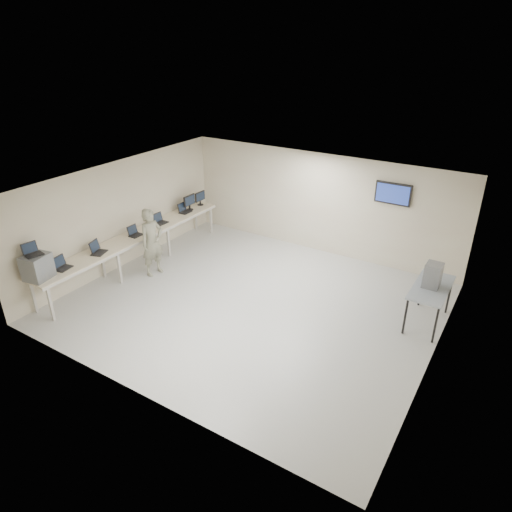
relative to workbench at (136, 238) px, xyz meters
The scene contains 14 objects.
room 3.67m from the workbench, ahead, with size 8.01×7.01×2.81m.
workbench is the anchor object (origin of this frame).
equipment_box 2.77m from the workbench, 91.31° to the right, with size 0.46×0.53×0.55m, color slate.
laptop_on_box 2.84m from the workbench, 92.40° to the right, with size 0.34×0.38×0.27m.
laptop_0 2.20m from the workbench, 91.37° to the right, with size 0.34×0.39×0.28m.
laptop_1 1.24m from the workbench, 90.51° to the right, with size 0.41×0.44×0.29m.
laptop_2 0.14m from the workbench, behind, with size 0.28×0.34×0.26m.
laptop_3 1.00m from the workbench, 93.12° to the left, with size 0.30×0.36×0.28m.
laptop_4 2.01m from the workbench, 90.94° to the left, with size 0.29×0.35×0.27m.
monitor_near 2.27m from the workbench, 90.29° to the left, with size 0.20×0.45×0.45m.
monitor_far 2.77m from the workbench, 90.23° to the left, with size 0.19×0.42×0.42m.
soldier 0.66m from the workbench, ahead, with size 0.65×0.42×1.77m, color #676956.
side_table 7.31m from the workbench, 10.62° to the left, with size 0.70×1.50×0.90m.
storage_bins 7.30m from the workbench, 10.65° to the left, with size 0.33×0.36×0.52m.
Camera 1 is at (4.85, -7.58, 5.65)m, focal length 32.00 mm.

